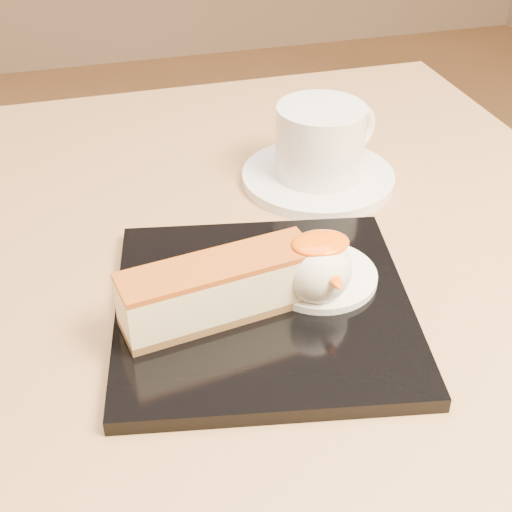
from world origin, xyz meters
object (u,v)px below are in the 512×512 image
object	(u,v)px
coffee_cup	(322,139)
cheesecake	(219,289)
saucer	(318,177)
ice_cream_scoop	(317,269)
dessert_plate	(263,307)
table	(205,410)

from	to	relation	value
coffee_cup	cheesecake	bearing A→B (deg)	-148.87
cheesecake	saucer	distance (m)	0.24
ice_cream_scoop	dessert_plate	bearing A→B (deg)	172.87
table	saucer	bearing A→B (deg)	39.50
table	dessert_plate	distance (m)	0.18
cheesecake	coffee_cup	size ratio (longest dim) A/B	1.31
cheesecake	saucer	size ratio (longest dim) A/B	0.98
saucer	cheesecake	bearing A→B (deg)	-127.94
table	ice_cream_scoop	bearing A→B (deg)	-38.56
ice_cream_scoop	coffee_cup	size ratio (longest dim) A/B	0.46
table	ice_cream_scoop	size ratio (longest dim) A/B	15.56
dessert_plate	saucer	xyz separation A→B (m)	(0.11, 0.18, -0.00)
cheesecake	ice_cream_scoop	size ratio (longest dim) A/B	2.85
ice_cream_scoop	saucer	distance (m)	0.20
cheesecake	coffee_cup	bearing A→B (deg)	43.24
dessert_plate	cheesecake	world-z (taller)	cheesecake
cheesecake	saucer	bearing A→B (deg)	43.51
dessert_plate	saucer	world-z (taller)	dessert_plate
dessert_plate	coffee_cup	size ratio (longest dim) A/B	1.98
saucer	coffee_cup	xyz separation A→B (m)	(0.00, 0.00, 0.04)
coffee_cup	ice_cream_scoop	bearing A→B (deg)	-131.62
cheesecake	ice_cream_scoop	world-z (taller)	ice_cream_scoop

